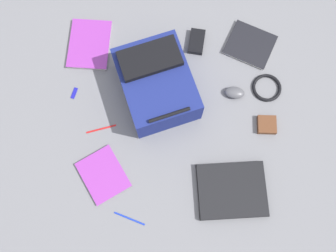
% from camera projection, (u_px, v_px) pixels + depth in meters
% --- Properties ---
extents(ground_plane, '(3.48, 3.48, 0.00)m').
position_uv_depth(ground_plane, '(171.00, 126.00, 1.88)').
color(ground_plane, slate).
extents(backpack, '(0.43, 0.48, 0.21)m').
position_uv_depth(backpack, '(156.00, 83.00, 1.84)').
color(backpack, navy).
rests_on(backpack, ground_plane).
extents(laptop, '(0.32, 0.27, 0.03)m').
position_uv_depth(laptop, '(232.00, 190.00, 1.79)').
color(laptop, black).
rests_on(laptop, ground_plane).
extents(book_comic, '(0.29, 0.28, 0.02)m').
position_uv_depth(book_comic, '(250.00, 45.00, 1.99)').
color(book_comic, silver).
rests_on(book_comic, ground_plane).
extents(book_blue, '(0.27, 0.29, 0.02)m').
position_uv_depth(book_blue, '(103.00, 175.00, 1.81)').
color(book_blue, silver).
rests_on(book_blue, ground_plane).
extents(book_manual, '(0.23, 0.29, 0.02)m').
position_uv_depth(book_manual, '(90.00, 44.00, 1.98)').
color(book_manual, silver).
rests_on(book_manual, ground_plane).
extents(computer_mouse, '(0.11, 0.08, 0.04)m').
position_uv_depth(computer_mouse, '(234.00, 93.00, 1.91)').
color(computer_mouse, '#4C4C51').
rests_on(computer_mouse, ground_plane).
extents(cable_coil, '(0.15, 0.15, 0.02)m').
position_uv_depth(cable_coil, '(267.00, 88.00, 1.93)').
color(cable_coil, black).
rests_on(cable_coil, ground_plane).
extents(power_brick, '(0.10, 0.14, 0.03)m').
position_uv_depth(power_brick, '(197.00, 42.00, 1.98)').
color(power_brick, black).
rests_on(power_brick, ground_plane).
extents(pen_black, '(0.14, 0.07, 0.01)m').
position_uv_depth(pen_black, '(129.00, 219.00, 1.76)').
color(pen_black, '#1933B2').
rests_on(pen_black, ground_plane).
extents(pen_blue, '(0.14, 0.04, 0.01)m').
position_uv_depth(pen_blue, '(101.00, 129.00, 1.87)').
color(pen_blue, red).
rests_on(pen_blue, ground_plane).
extents(earbud_pouch, '(0.09, 0.09, 0.03)m').
position_uv_depth(earbud_pouch, '(267.00, 125.00, 1.87)').
color(earbud_pouch, '#59331E').
rests_on(earbud_pouch, ground_plane).
extents(usb_stick, '(0.03, 0.06, 0.01)m').
position_uv_depth(usb_stick, '(74.00, 93.00, 1.92)').
color(usb_stick, '#191999').
rests_on(usb_stick, ground_plane).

